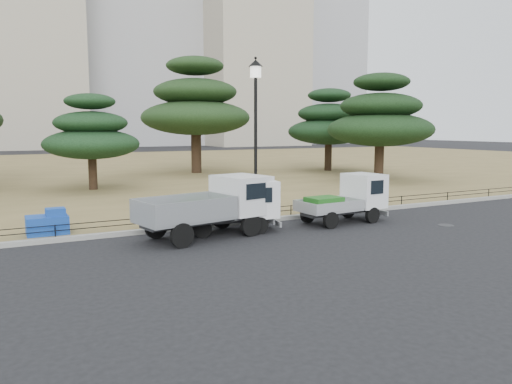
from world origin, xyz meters
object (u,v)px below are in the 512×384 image
truck_kei_rear (347,199)px  street_lamp (256,112)px  truck_large (212,204)px  truck_kei_front (236,206)px  tarp_pile (48,224)px

truck_kei_rear → street_lamp: street_lamp is taller
truck_large → street_lamp: bearing=22.8°
truck_large → truck_kei_front: 1.09m
truck_kei_rear → truck_kei_front: bearing=171.4°
truck_large → street_lamp: size_ratio=0.79×
truck_kei_front → truck_kei_rear: bearing=5.1°
truck_kei_rear → tarp_pile: truck_kei_rear is taller
street_lamp → truck_kei_front: bearing=-136.9°
truck_large → street_lamp: street_lamp is taller
truck_large → truck_kei_rear: bearing=-12.0°
truck_large → truck_kei_front: truck_large is taller
truck_kei_front → tarp_pile: bearing=172.0°
truck_kei_front → tarp_pile: 6.37m
truck_kei_rear → tarp_pile: (-10.71, 2.27, -0.43)m
truck_kei_rear → street_lamp: bearing=145.6°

